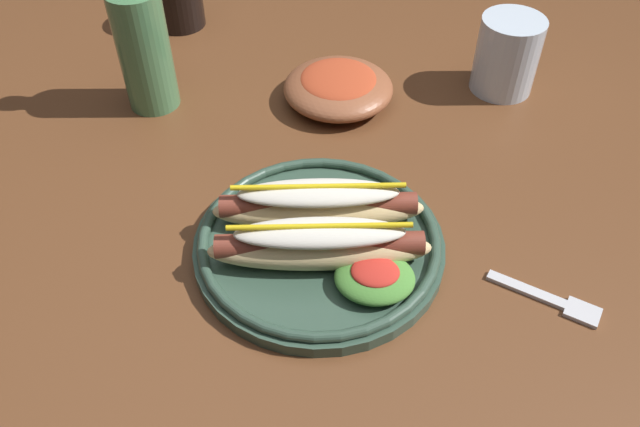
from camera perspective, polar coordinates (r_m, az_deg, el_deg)
name	(u,v)px	position (r m, az deg, el deg)	size (l,w,h in m)	color
ground_plane	(297,427)	(1.44, -2.10, -18.43)	(8.00, 8.00, 0.00)	#3D2D23
dining_table	(284,212)	(0.90, -3.17, 0.12)	(1.29, 1.02, 0.74)	brown
hot_dog_plate	(321,237)	(0.71, 0.12, -2.12)	(0.28, 0.28, 0.08)	#334C3D
fork	(552,300)	(0.73, 19.92, -7.26)	(0.12, 0.07, 0.00)	silver
water_cup	(507,55)	(0.98, 16.26, 13.35)	(0.09, 0.09, 0.11)	silver
glass_bottle	(143,44)	(0.92, -15.44, 14.26)	(0.07, 0.07, 0.24)	#4C7F51
side_bowl	(338,86)	(0.93, 1.63, 11.21)	(0.16, 0.16, 0.05)	brown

